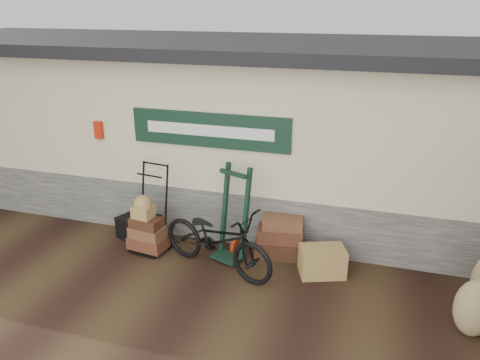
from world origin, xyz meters
name	(u,v)px	position (x,y,z in m)	size (l,w,h in m)	color
ground	(209,273)	(0.00, 0.00, 0.00)	(80.00, 80.00, 0.00)	black
station_building	(257,126)	(-0.01, 2.74, 1.61)	(14.40, 4.10, 3.20)	#4C4C47
porter_trolley	(152,207)	(-1.15, 0.49, 0.73)	(0.73, 0.54, 1.45)	black
green_barrow	(233,213)	(0.20, 0.59, 0.75)	(0.54, 0.46, 1.51)	black
suitcase_stack	(281,235)	(0.91, 0.85, 0.35)	(0.78, 0.49, 0.69)	#3B1913
wicker_hamper	(322,261)	(1.63, 0.47, 0.21)	(0.66, 0.43, 0.43)	olive
black_trunk	(130,227)	(-1.70, 0.67, 0.19)	(0.38, 0.33, 0.38)	black
bicycle	(217,236)	(0.09, 0.14, 0.58)	(1.98, 0.69, 1.15)	black
burlap_sack_right	(474,308)	(3.56, -0.38, 0.38)	(0.48, 0.40, 0.76)	#94824F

